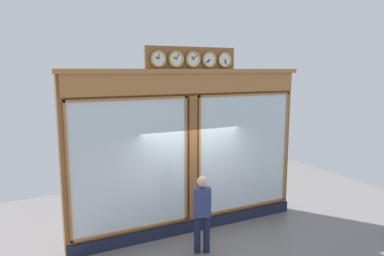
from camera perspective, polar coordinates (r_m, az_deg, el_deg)
name	(u,v)px	position (r m, az deg, el deg)	size (l,w,h in m)	color
shop_facade	(190,151)	(8.54, -0.38, -3.66)	(5.95, 0.42, 4.39)	brown
pedestrian	(202,211)	(7.78, 1.60, -13.04)	(0.42, 0.34, 1.69)	#191E38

